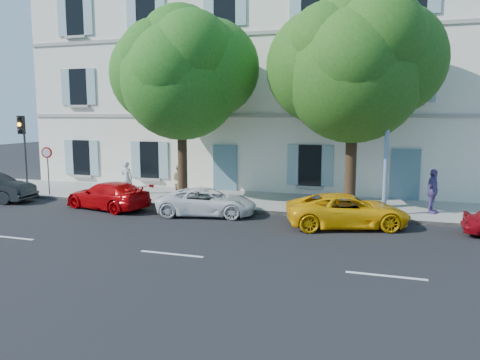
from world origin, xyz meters
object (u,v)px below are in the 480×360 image
(car_white_coupe, at_px, (207,202))
(street_lamp, at_px, (389,85))
(road_sign, at_px, (47,160))
(pedestrian_b, at_px, (180,181))
(pedestrian_a, at_px, (127,178))
(pedestrian_c, at_px, (433,191))
(car_red_coupe, at_px, (108,195))
(tree_left, at_px, (181,79))
(traffic_light, at_px, (23,137))
(tree_right, at_px, (354,73))
(car_yellow_supercar, at_px, (347,211))

(car_white_coupe, xyz_separation_m, street_lamp, (6.83, 1.34, 4.57))
(road_sign, height_order, pedestrian_b, road_sign)
(street_lamp, bearing_deg, pedestrian_a, 173.84)
(pedestrian_c, bearing_deg, street_lamp, 145.92)
(car_red_coupe, relative_size, pedestrian_b, 2.57)
(road_sign, relative_size, pedestrian_a, 1.45)
(tree_left, xyz_separation_m, traffic_light, (-8.35, -0.77, -2.68))
(tree_right, height_order, pedestrian_b, tree_right)
(car_yellow_supercar, distance_m, traffic_light, 16.35)
(car_white_coupe, xyz_separation_m, pedestrian_c, (8.63, 2.53, 0.48))
(tree_right, height_order, traffic_light, tree_right)
(tree_right, distance_m, traffic_light, 16.18)
(car_yellow_supercar, xyz_separation_m, pedestrian_b, (-8.05, 2.89, 0.34))
(car_white_coupe, bearing_deg, car_red_coupe, 80.50)
(car_white_coupe, distance_m, traffic_light, 10.87)
(traffic_light, distance_m, street_lamp, 17.46)
(traffic_light, xyz_separation_m, pedestrian_a, (5.17, 1.11, -1.98))
(pedestrian_a, bearing_deg, tree_left, 170.43)
(traffic_light, height_order, pedestrian_a, traffic_light)
(road_sign, relative_size, pedestrian_c, 1.32)
(road_sign, distance_m, pedestrian_b, 6.66)
(street_lamp, bearing_deg, pedestrian_b, 172.10)
(tree_right, relative_size, street_lamp, 0.98)
(pedestrian_a, distance_m, pedestrian_c, 13.95)
(tree_left, relative_size, pedestrian_b, 5.34)
(pedestrian_c, bearing_deg, traffic_light, 115.27)
(tree_right, height_order, pedestrian_a, tree_right)
(car_white_coupe, distance_m, pedestrian_a, 5.96)
(pedestrian_a, distance_m, pedestrian_b, 2.87)
(car_yellow_supercar, bearing_deg, street_lamp, -56.42)
(road_sign, xyz_separation_m, street_lamp, (15.76, -0.04, 3.29))
(traffic_light, relative_size, pedestrian_b, 2.42)
(car_white_coupe, distance_m, car_yellow_supercar, 5.61)
(traffic_light, distance_m, pedestrian_b, 8.35)
(road_sign, bearing_deg, traffic_light, 173.94)
(traffic_light, relative_size, pedestrian_a, 2.38)
(tree_left, bearing_deg, road_sign, -172.13)
(pedestrian_c, bearing_deg, car_yellow_supercar, 155.02)
(tree_left, bearing_deg, car_yellow_supercar, -18.45)
(pedestrian_c, bearing_deg, pedestrian_a, 111.84)
(street_lamp, bearing_deg, car_white_coupe, -168.93)
(pedestrian_b, bearing_deg, tree_right, -150.62)
(car_red_coupe, xyz_separation_m, car_yellow_supercar, (10.16, -0.14, 0.02))
(street_lamp, relative_size, pedestrian_b, 5.52)
(pedestrian_b, bearing_deg, pedestrian_a, 31.10)
(road_sign, bearing_deg, tree_right, 3.76)
(pedestrian_b, bearing_deg, car_red_coupe, 84.08)
(car_yellow_supercar, relative_size, pedestrian_b, 2.76)
(pedestrian_a, bearing_deg, car_red_coupe, 101.71)
(car_white_coupe, relative_size, pedestrian_b, 2.50)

